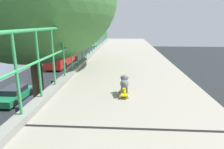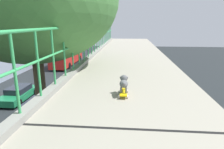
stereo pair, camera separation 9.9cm
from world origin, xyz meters
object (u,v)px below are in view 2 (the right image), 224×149
car_black_seventh (65,84)px  city_bus (67,54)px  car_green_sixth (18,93)px  small_dog (124,82)px  car_blue_fifth (38,108)px  toy_skateboard (124,92)px

car_black_seventh → city_bus: city_bus is taller
car_green_sixth → city_bus: size_ratio=0.42×
city_bus → small_dog: small_dog is taller
car_green_sixth → car_blue_fifth: bearing=-41.9°
car_blue_fifth → toy_skateboard: toy_skateboard is taller
car_blue_fifth → toy_skateboard: 13.00m
small_dog → car_blue_fifth: bearing=125.0°
car_green_sixth → car_black_seventh: 4.75m
small_dog → car_green_sixth: bearing=128.6°
car_blue_fifth → car_green_sixth: size_ratio=0.97×
city_bus → toy_skateboard: size_ratio=21.62×
car_black_seventh → small_dog: size_ratio=9.98×
car_blue_fifth → city_bus: city_bus is taller
car_blue_fifth → toy_skateboard: size_ratio=8.72×
car_green_sixth → small_dog: bearing=-51.4°
car_blue_fifth → car_green_sixth: 4.45m
car_blue_fifth → car_black_seventh: (0.14, 6.23, -0.01)m
car_blue_fifth → small_dog: 13.05m
car_black_seventh → small_dog: 18.15m
car_green_sixth → toy_skateboard: size_ratio=9.02×
car_black_seventh → city_bus: bearing=106.3°
car_blue_fifth → toy_skateboard: bearing=-55.1°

